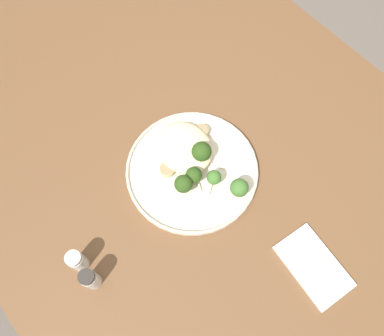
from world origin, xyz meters
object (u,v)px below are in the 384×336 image
seared_scallop_rear_pale (202,131)px  broccoli_floret_right_tilted (240,188)px  seared_scallop_front_small (184,150)px  broccoli_floret_front_edge (214,178)px  pepper_shaker (90,279)px  salt_shaker (77,261)px  broccoli_floret_rear_charred (202,152)px  dinner_plate (192,170)px  seared_scallop_large_seared (170,139)px  folded_napkin (314,266)px  seared_scallop_on_noodles (166,169)px  broccoli_floret_left_leaning (183,184)px  broccoli_floret_split_head (194,175)px  seared_scallop_left_edge (190,144)px

seared_scallop_rear_pale → broccoli_floret_right_tilted: broccoli_floret_right_tilted is taller
seared_scallop_front_small → broccoli_floret_front_edge: 0.10m
pepper_shaker → salt_shaker: bearing=180.0°
seared_scallop_front_small → broccoli_floret_rear_charred: size_ratio=0.43×
seared_scallop_rear_pale → broccoli_floret_rear_charred: (0.05, -0.04, 0.03)m
dinner_plate → seared_scallop_large_seared: seared_scallop_large_seared is taller
folded_napkin → salt_shaker: bearing=-130.4°
seared_scallop_on_noodles → broccoli_floret_front_edge: bearing=33.7°
broccoli_floret_front_edge → pepper_shaker: pepper_shaker is taller
seared_scallop_front_small → broccoli_floret_left_leaning: bearing=-39.5°
seared_scallop_front_small → salt_shaker: bearing=-79.6°
broccoli_floret_rear_charred → broccoli_floret_split_head: (0.03, -0.05, -0.01)m
seared_scallop_large_seared → broccoli_floret_split_head: 0.11m
broccoli_floret_right_tilted → broccoli_floret_front_edge: broccoli_floret_right_tilted is taller
salt_shaker → folded_napkin: bearing=49.6°
dinner_plate → seared_scallop_on_noodles: (-0.03, -0.04, 0.01)m
seared_scallop_front_small → broccoli_floret_left_leaning: size_ratio=0.46×
folded_napkin → salt_shaker: size_ratio=2.24×
salt_shaker → seared_scallop_front_small: bearing=100.4°
seared_scallop_large_seared → broccoli_floret_rear_charred: bearing=16.9°
seared_scallop_on_noodles → broccoli_floret_front_edge: size_ratio=0.67×
broccoli_floret_rear_charred → seared_scallop_large_seared: bearing=-163.1°
seared_scallop_left_edge → folded_napkin: seared_scallop_left_edge is taller
dinner_plate → seared_scallop_left_edge: 0.06m
broccoli_floret_split_head → folded_napkin: (0.29, 0.07, -0.04)m
dinner_plate → seared_scallop_rear_pale: (-0.06, 0.07, 0.01)m
salt_shaker → pepper_shaker: bearing=0.0°
broccoli_floret_front_edge → salt_shaker: bearing=-97.4°
dinner_plate → pepper_shaker: 0.31m
broccoli_floret_left_leaning → seared_scallop_left_edge: bearing=133.0°
seared_scallop_on_noodles → salt_shaker: 0.26m
dinner_plate → broccoli_floret_split_head: size_ratio=5.57×
folded_napkin → salt_shaker: 0.46m
seared_scallop_left_edge → seared_scallop_front_small: 0.02m
dinner_plate → folded_napkin: size_ratio=1.93×
broccoli_floret_front_edge → folded_napkin: broccoli_floret_front_edge is taller
dinner_plate → seared_scallop_left_edge: size_ratio=8.08×
seared_scallop_left_edge → pepper_shaker: size_ratio=0.54×
seared_scallop_large_seared → salt_shaker: salt_shaker is taller
seared_scallop_on_noodles → broccoli_floret_front_edge: (0.09, 0.06, 0.02)m
seared_scallop_front_small → broccoli_floret_split_head: broccoli_floret_split_head is taller
broccoli_floret_front_edge → broccoli_floret_left_leaning: 0.07m
dinner_plate → seared_scallop_large_seared: size_ratio=10.13×
seared_scallop_left_edge → seared_scallop_on_noodles: (0.01, -0.08, -0.00)m
folded_napkin → broccoli_floret_right_tilted: bearing=-175.8°
seared_scallop_rear_pale → broccoli_floret_left_leaning: broccoli_floret_left_leaning is taller
broccoli_floret_left_leaning → folded_napkin: (0.29, 0.10, -0.04)m
seared_scallop_large_seared → broccoli_floret_rear_charred: (0.08, 0.02, 0.03)m
broccoli_floret_right_tilted → pepper_shaker: 0.34m
seared_scallop_left_edge → broccoli_floret_front_edge: (0.10, -0.02, 0.02)m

